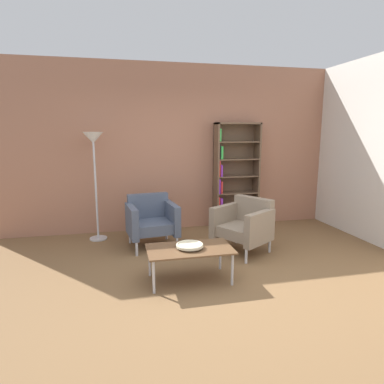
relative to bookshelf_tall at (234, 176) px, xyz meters
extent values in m
plane|color=brown|center=(-0.98, -2.26, -0.94)|extent=(8.32, 8.32, 0.00)
cube|color=#A87056|center=(-0.98, 0.20, 0.51)|extent=(6.40, 0.12, 2.90)
cube|color=brown|center=(-0.34, -0.03, 0.01)|extent=(0.03, 0.30, 1.90)
cube|color=brown|center=(0.43, -0.03, 0.01)|extent=(0.03, 0.30, 1.90)
cube|color=brown|center=(0.04, -0.03, 0.94)|extent=(0.80, 0.30, 0.03)
cube|color=brown|center=(0.04, -0.03, -0.93)|extent=(0.80, 0.30, 0.03)
cube|color=brown|center=(0.04, 0.11, 0.01)|extent=(0.80, 0.02, 1.90)
cube|color=brown|center=(0.04, -0.03, -0.60)|extent=(0.76, 0.28, 0.02)
cube|color=brown|center=(0.04, -0.03, -0.30)|extent=(0.76, 0.28, 0.02)
cube|color=brown|center=(0.04, -0.03, 0.01)|extent=(0.76, 0.28, 0.02)
cube|color=brown|center=(0.04, -0.03, 0.32)|extent=(0.76, 0.28, 0.02)
cube|color=brown|center=(0.04, -0.03, 0.62)|extent=(0.76, 0.28, 0.02)
cube|color=purple|center=(-0.31, -0.06, -0.80)|extent=(0.02, 0.22, 0.19)
cube|color=red|center=(-0.28, -0.08, -0.78)|extent=(0.02, 0.17, 0.24)
cube|color=red|center=(-0.31, -0.06, -0.47)|extent=(0.02, 0.22, 0.25)
cube|color=purple|center=(-0.27, -0.06, -0.48)|extent=(0.04, 0.21, 0.22)
cube|color=purple|center=(-0.31, -0.05, -0.16)|extent=(0.03, 0.23, 0.26)
cube|color=red|center=(-0.27, -0.07, -0.18)|extent=(0.03, 0.20, 0.22)
cube|color=red|center=(-0.31, -0.05, 0.16)|extent=(0.02, 0.23, 0.28)
cube|color=purple|center=(-0.28, -0.06, 0.12)|extent=(0.03, 0.22, 0.21)
cube|color=black|center=(-0.32, -0.07, 0.46)|extent=(0.02, 0.19, 0.27)
cube|color=green|center=(-0.28, -0.07, 0.44)|extent=(0.04, 0.19, 0.22)
cube|color=green|center=(-0.31, -0.05, 0.74)|extent=(0.03, 0.22, 0.22)
cube|color=brown|center=(-1.26, -2.04, -0.55)|extent=(1.00, 0.56, 0.02)
cylinder|color=silver|center=(-1.71, -2.27, -0.75)|extent=(0.03, 0.03, 0.38)
cylinder|color=silver|center=(-0.81, -2.27, -0.75)|extent=(0.03, 0.03, 0.38)
cylinder|color=silver|center=(-1.71, -1.81, -0.75)|extent=(0.03, 0.03, 0.38)
cylinder|color=silver|center=(-0.81, -1.81, -0.75)|extent=(0.03, 0.03, 0.38)
cylinder|color=beige|center=(-1.26, -2.04, -0.53)|extent=(0.13, 0.13, 0.02)
cylinder|color=beige|center=(-1.26, -2.04, -0.51)|extent=(0.32, 0.32, 0.02)
torus|color=beige|center=(-1.26, -2.04, -0.50)|extent=(0.32, 0.32, 0.02)
cube|color=#4C566B|center=(-1.57, -0.77, -0.62)|extent=(0.71, 0.66, 0.16)
cube|color=#4C566B|center=(-1.61, -0.50, -0.35)|extent=(0.65, 0.20, 0.38)
cube|color=#4C566B|center=(-1.88, -0.83, -0.51)|extent=(0.18, 0.63, 0.46)
cube|color=#4C566B|center=(-1.26, -0.75, -0.51)|extent=(0.18, 0.63, 0.46)
cylinder|color=silver|center=(-1.83, -1.11, -0.82)|extent=(0.04, 0.04, 0.24)
cylinder|color=silver|center=(-1.24, -1.04, -0.82)|extent=(0.04, 0.04, 0.24)
cylinder|color=silver|center=(-1.91, -0.54, -0.82)|extent=(0.04, 0.04, 0.24)
cylinder|color=silver|center=(-1.31, -0.46, -0.82)|extent=(0.04, 0.04, 0.24)
cube|color=gray|center=(-0.32, -1.29, -0.62)|extent=(0.83, 0.85, 0.16)
cube|color=gray|center=(-0.09, -1.15, -0.35)|extent=(0.44, 0.60, 0.38)
cube|color=gray|center=(-0.50, -1.04, -0.51)|extent=(0.58, 0.42, 0.46)
cube|color=gray|center=(-0.17, -1.56, -0.51)|extent=(0.58, 0.42, 0.46)
cylinder|color=silver|center=(-0.74, -1.21, -0.82)|extent=(0.04, 0.04, 0.24)
cylinder|color=silver|center=(-0.42, -1.71, -0.82)|extent=(0.04, 0.04, 0.24)
cylinder|color=silver|center=(-0.25, -0.89, -0.82)|extent=(0.04, 0.04, 0.24)
cylinder|color=silver|center=(0.07, -1.40, -0.82)|extent=(0.04, 0.04, 0.24)
cylinder|color=silver|center=(-2.41, -0.22, -0.93)|extent=(0.28, 0.28, 0.02)
cylinder|color=silver|center=(-2.41, -0.22, -0.09)|extent=(0.03, 0.03, 1.65)
cone|color=white|center=(-2.41, -0.22, 0.71)|extent=(0.32, 0.32, 0.18)
camera|label=1|loc=(-2.04, -5.63, 0.80)|focal=30.85mm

